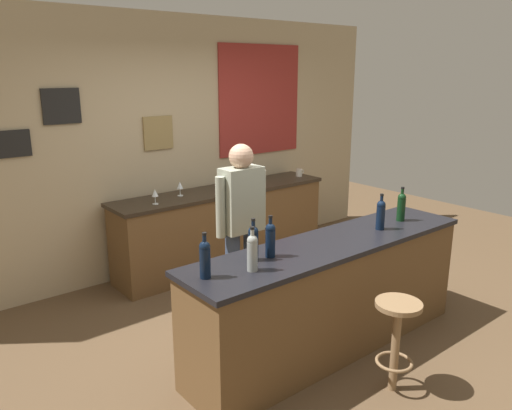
{
  "coord_description": "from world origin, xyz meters",
  "views": [
    {
      "loc": [
        -2.79,
        -2.89,
        2.22
      ],
      "look_at": [
        -0.08,
        0.45,
        1.05
      ],
      "focal_mm": 35.15,
      "sensor_mm": 36.0,
      "label": 1
    }
  ],
  "objects_px": {
    "bartender": "(242,222)",
    "bar_stool": "(397,331)",
    "wine_bottle_a": "(205,258)",
    "wine_bottle_b": "(252,251)",
    "coffee_mug": "(299,173)",
    "wine_bottle_c": "(253,242)",
    "wine_bottle_f": "(401,206)",
    "wine_glass_b": "(180,186)",
    "wine_bottle_e": "(381,214)",
    "wine_glass_a": "(155,193)",
    "wine_bottle_d": "(270,239)"
  },
  "relations": [
    {
      "from": "bar_stool",
      "to": "wine_bottle_c",
      "type": "relative_size",
      "value": 2.22
    },
    {
      "from": "wine_glass_b",
      "to": "wine_bottle_b",
      "type": "bearing_deg",
      "value": -108.58
    },
    {
      "from": "wine_bottle_c",
      "to": "wine_bottle_d",
      "type": "bearing_deg",
      "value": -9.06
    },
    {
      "from": "wine_bottle_a",
      "to": "wine_bottle_b",
      "type": "relative_size",
      "value": 1.0
    },
    {
      "from": "wine_bottle_b",
      "to": "wine_bottle_c",
      "type": "bearing_deg",
      "value": 49.42
    },
    {
      "from": "wine_bottle_c",
      "to": "wine_bottle_f",
      "type": "xyz_separation_m",
      "value": [
        1.61,
        -0.08,
        0.0
      ]
    },
    {
      "from": "bar_stool",
      "to": "wine_bottle_c",
      "type": "bearing_deg",
      "value": 131.18
    },
    {
      "from": "wine_bottle_c",
      "to": "wine_glass_a",
      "type": "relative_size",
      "value": 1.97
    },
    {
      "from": "wine_bottle_f",
      "to": "wine_bottle_e",
      "type": "bearing_deg",
      "value": -173.21
    },
    {
      "from": "wine_bottle_b",
      "to": "coffee_mug",
      "type": "relative_size",
      "value": 2.45
    },
    {
      "from": "wine_bottle_b",
      "to": "wine_glass_a",
      "type": "distance_m",
      "value": 2.04
    },
    {
      "from": "wine_bottle_c",
      "to": "wine_bottle_d",
      "type": "distance_m",
      "value": 0.14
    },
    {
      "from": "bar_stool",
      "to": "wine_bottle_a",
      "type": "distance_m",
      "value": 1.44
    },
    {
      "from": "wine_bottle_e",
      "to": "bartender",
      "type": "bearing_deg",
      "value": 134.12
    },
    {
      "from": "wine_bottle_b",
      "to": "wine_bottle_c",
      "type": "relative_size",
      "value": 1.0
    },
    {
      "from": "wine_bottle_a",
      "to": "wine_glass_a",
      "type": "relative_size",
      "value": 1.97
    },
    {
      "from": "wine_bottle_d",
      "to": "wine_bottle_a",
      "type": "bearing_deg",
      "value": -177.6
    },
    {
      "from": "bar_stool",
      "to": "wine_bottle_b",
      "type": "xyz_separation_m",
      "value": [
        -0.79,
        0.62,
        0.6
      ]
    },
    {
      "from": "bar_stool",
      "to": "wine_bottle_f",
      "type": "height_order",
      "value": "wine_bottle_f"
    },
    {
      "from": "wine_bottle_d",
      "to": "wine_bottle_f",
      "type": "relative_size",
      "value": 1.0
    },
    {
      "from": "bartender",
      "to": "wine_glass_a",
      "type": "distance_m",
      "value": 1.17
    },
    {
      "from": "wine_glass_a",
      "to": "wine_glass_b",
      "type": "distance_m",
      "value": 0.4
    },
    {
      "from": "wine_bottle_b",
      "to": "wine_bottle_c",
      "type": "distance_m",
      "value": 0.19
    },
    {
      "from": "bartender",
      "to": "wine_bottle_a",
      "type": "bearing_deg",
      "value": -138.92
    },
    {
      "from": "wine_glass_b",
      "to": "wine_bottle_f",
      "type": "bearing_deg",
      "value": -64.13
    },
    {
      "from": "bartender",
      "to": "wine_bottle_a",
      "type": "relative_size",
      "value": 5.29
    },
    {
      "from": "coffee_mug",
      "to": "wine_bottle_b",
      "type": "bearing_deg",
      "value": -139.37
    },
    {
      "from": "wine_bottle_a",
      "to": "wine_bottle_d",
      "type": "relative_size",
      "value": 1.0
    },
    {
      "from": "wine_glass_a",
      "to": "wine_glass_b",
      "type": "xyz_separation_m",
      "value": [
        0.37,
        0.14,
        0.0
      ]
    },
    {
      "from": "bartender",
      "to": "wine_bottle_e",
      "type": "height_order",
      "value": "bartender"
    },
    {
      "from": "wine_bottle_c",
      "to": "wine_bottle_e",
      "type": "height_order",
      "value": "same"
    },
    {
      "from": "wine_bottle_b",
      "to": "bartender",
      "type": "bearing_deg",
      "value": 56.51
    },
    {
      "from": "wine_bottle_b",
      "to": "wine_glass_b",
      "type": "bearing_deg",
      "value": 71.42
    },
    {
      "from": "wine_glass_b",
      "to": "bartender",
      "type": "bearing_deg",
      "value": -96.64
    },
    {
      "from": "coffee_mug",
      "to": "wine_bottle_d",
      "type": "bearing_deg",
      "value": -137.85
    },
    {
      "from": "bar_stool",
      "to": "wine_bottle_e",
      "type": "bearing_deg",
      "value": 46.92
    },
    {
      "from": "bar_stool",
      "to": "wine_bottle_f",
      "type": "relative_size",
      "value": 2.22
    },
    {
      "from": "bartender",
      "to": "bar_stool",
      "type": "height_order",
      "value": "bartender"
    },
    {
      "from": "wine_bottle_a",
      "to": "wine_bottle_b",
      "type": "xyz_separation_m",
      "value": [
        0.31,
        -0.1,
        0.0
      ]
    },
    {
      "from": "wine_bottle_c",
      "to": "wine_bottle_e",
      "type": "bearing_deg",
      "value": -5.31
    },
    {
      "from": "wine_bottle_e",
      "to": "wine_bottle_f",
      "type": "xyz_separation_m",
      "value": [
        0.35,
        0.04,
        0.0
      ]
    },
    {
      "from": "wine_glass_a",
      "to": "wine_bottle_c",
      "type": "bearing_deg",
      "value": -96.97
    },
    {
      "from": "wine_bottle_d",
      "to": "wine_glass_a",
      "type": "relative_size",
      "value": 1.97
    },
    {
      "from": "wine_bottle_a",
      "to": "wine_glass_b",
      "type": "relative_size",
      "value": 1.97
    },
    {
      "from": "wine_bottle_d",
      "to": "wine_glass_b",
      "type": "distance_m",
      "value": 2.08
    },
    {
      "from": "bartender",
      "to": "wine_bottle_b",
      "type": "distance_m",
      "value": 1.05
    },
    {
      "from": "bar_stool",
      "to": "wine_glass_a",
      "type": "distance_m",
      "value": 2.72
    },
    {
      "from": "wine_bottle_b",
      "to": "coffee_mug",
      "type": "distance_m",
      "value": 3.2
    },
    {
      "from": "bartender",
      "to": "wine_glass_b",
      "type": "distance_m",
      "value": 1.3
    },
    {
      "from": "bartender",
      "to": "bar_stool",
      "type": "distance_m",
      "value": 1.57
    }
  ]
}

